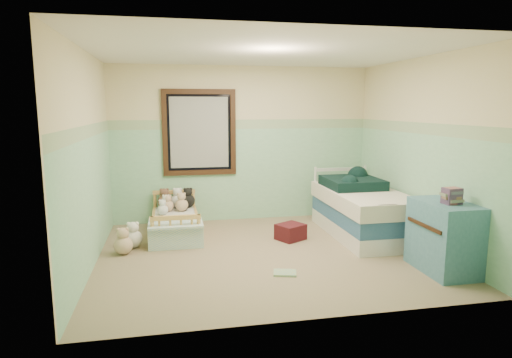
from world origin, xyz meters
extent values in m
cube|color=brown|center=(0.00, 0.00, -0.01)|extent=(4.20, 3.60, 0.02)
cube|color=silver|center=(0.00, 0.00, 2.51)|extent=(4.20, 3.60, 0.02)
cube|color=beige|center=(0.00, 1.80, 1.25)|extent=(4.20, 0.04, 2.50)
cube|color=beige|center=(0.00, -1.80, 1.25)|extent=(4.20, 0.04, 2.50)
cube|color=beige|center=(-2.10, 0.00, 1.25)|extent=(0.04, 3.60, 2.50)
cube|color=beige|center=(2.10, 0.00, 1.25)|extent=(0.04, 3.60, 2.50)
cube|color=#80BB92|center=(0.00, 1.79, 0.75)|extent=(4.20, 0.01, 1.50)
cube|color=#4E8155|center=(0.00, 1.79, 1.57)|extent=(4.20, 0.01, 0.15)
cube|color=#331C0E|center=(-0.70, 1.76, 1.45)|extent=(1.16, 0.06, 1.36)
cube|color=#B8B8B0|center=(-0.70, 1.77, 1.45)|extent=(0.92, 0.01, 1.12)
cube|color=tan|center=(-1.13, 1.05, 0.09)|extent=(0.66, 1.32, 0.17)
cube|color=silver|center=(-1.13, 1.05, 0.23)|extent=(0.60, 1.27, 0.12)
cube|color=#6AA9DB|center=(-1.13, 0.64, 0.31)|extent=(0.72, 0.66, 0.03)
sphere|color=brown|center=(-1.28, 1.55, 0.40)|extent=(0.22, 0.22, 0.22)
sphere|color=silver|center=(-1.08, 1.55, 0.40)|extent=(0.22, 0.22, 0.22)
sphere|color=#D0AC88|center=(-1.23, 1.33, 0.38)|extent=(0.17, 0.17, 0.17)
sphere|color=black|center=(-1.00, 1.33, 0.37)|extent=(0.16, 0.16, 0.16)
sphere|color=white|center=(-1.68, 0.57, 0.12)|extent=(0.24, 0.24, 0.24)
sphere|color=#D0AC88|center=(-1.79, 0.32, 0.12)|extent=(0.24, 0.24, 0.24)
cube|color=white|center=(1.55, 0.51, 0.11)|extent=(0.92, 1.83, 0.22)
cube|color=navy|center=(1.55, 0.51, 0.33)|extent=(0.92, 1.83, 0.22)
cube|color=silver|center=(1.55, 0.51, 0.55)|extent=(0.95, 1.87, 0.22)
cube|color=black|center=(1.50, 0.81, 0.73)|extent=(0.79, 0.83, 0.14)
cube|color=#396B81|center=(1.84, -0.98, 0.40)|extent=(0.50, 0.80, 0.80)
cube|color=brown|center=(1.84, -1.06, 0.89)|extent=(0.19, 0.15, 0.18)
cube|color=maroon|center=(0.47, 0.51, 0.11)|extent=(0.46, 0.44, 0.22)
cube|color=gold|center=(0.05, -0.72, 0.01)|extent=(0.30, 0.25, 0.02)
sphere|color=silver|center=(-1.30, 1.13, 0.37)|extent=(0.16, 0.16, 0.16)
sphere|color=#D0AC88|center=(-1.02, 1.31, 0.39)|extent=(0.19, 0.19, 0.19)
sphere|color=black|center=(-0.91, 1.55, 0.40)|extent=(0.21, 0.21, 0.21)
sphere|color=white|center=(-1.25, 1.34, 0.38)|extent=(0.18, 0.18, 0.18)
camera|label=1|loc=(-1.17, -5.23, 1.85)|focal=30.64mm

